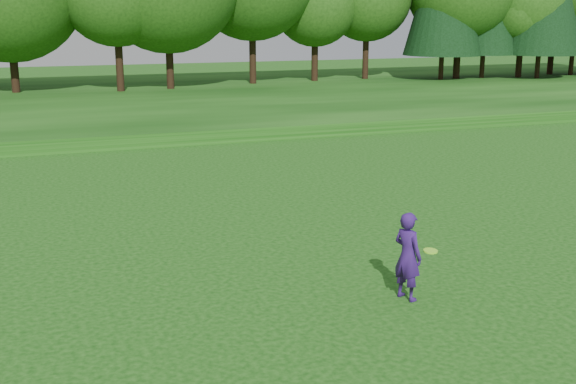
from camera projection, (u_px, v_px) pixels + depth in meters
name	position (u px, v px, depth m)	size (l,w,h in m)	color
ground	(210.00, 358.00, 11.67)	(140.00, 140.00, 0.00)	#103F0C
berm	(70.00, 102.00, 42.60)	(130.00, 30.00, 0.60)	#103F0C
walking_path	(93.00, 147.00, 29.90)	(130.00, 1.60, 0.04)	gray
woman	(408.00, 256.00, 13.90)	(0.74, 0.83, 1.75)	#351768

